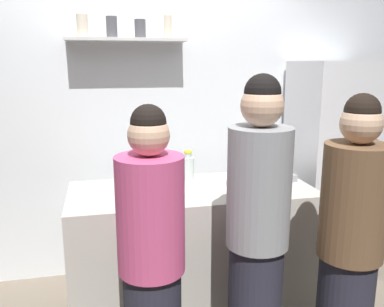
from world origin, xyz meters
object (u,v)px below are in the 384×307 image
at_px(water_bottle_plastic, 188,167).
at_px(refrigerator, 331,169).
at_px(person_grey_hoodie, 257,236).
at_px(person_brown_jacket, 349,249).
at_px(utensil_holder, 123,183).
at_px(person_pink_top, 152,264).
at_px(baking_pan, 269,176).
at_px(wine_bottle_amber_glass, 237,172).
at_px(wine_bottle_pale_glass, 158,164).

bearing_deg(water_bottle_plastic, refrigerator, 5.94).
bearing_deg(refrigerator, water_bottle_plastic, -174.06).
bearing_deg(person_grey_hoodie, person_brown_jacket, 169.00).
distance_m(refrigerator, person_grey_hoodie, 1.52).
xyz_separation_m(utensil_holder, person_grey_hoodie, (0.67, -0.73, -0.13)).
bearing_deg(person_brown_jacket, person_pink_top, -103.64).
bearing_deg(utensil_holder, refrigerator, 10.56).
distance_m(person_brown_jacket, person_grey_hoodie, 0.49).
bearing_deg(baking_pan, wine_bottle_amber_glass, -148.84).
relative_size(water_bottle_plastic, person_brown_jacket, 0.13).
xyz_separation_m(utensil_holder, wine_bottle_pale_glass, (0.27, 0.23, 0.06)).
xyz_separation_m(wine_bottle_pale_glass, water_bottle_plastic, (0.22, -0.03, -0.02)).
bearing_deg(water_bottle_plastic, wine_bottle_pale_glass, 171.07).
relative_size(utensil_holder, wine_bottle_amber_glass, 0.66).
bearing_deg(person_grey_hoodie, person_pink_top, 10.20).
xyz_separation_m(baking_pan, person_grey_hoodie, (-0.41, -0.81, -0.09)).
height_order(utensil_holder, water_bottle_plastic, same).
height_order(wine_bottle_amber_glass, person_brown_jacket, person_brown_jacket).
xyz_separation_m(refrigerator, person_pink_top, (-1.66, -1.09, -0.11)).
distance_m(wine_bottle_amber_glass, water_bottle_plastic, 0.42).
height_order(utensil_holder, wine_bottle_amber_glass, wine_bottle_amber_glass).
xyz_separation_m(utensil_holder, wine_bottle_amber_glass, (0.76, -0.12, 0.06)).
bearing_deg(refrigerator, person_grey_hoodie, -135.68).
bearing_deg(baking_pan, person_pink_top, -139.85).
distance_m(baking_pan, wine_bottle_pale_glass, 0.84).
bearing_deg(refrigerator, baking_pan, -159.32).
bearing_deg(wine_bottle_pale_glass, utensil_holder, -139.14).
bearing_deg(utensil_holder, baking_pan, 3.88).
relative_size(wine_bottle_amber_glass, person_brown_jacket, 0.20).
bearing_deg(refrigerator, person_pink_top, -146.77).
height_order(wine_bottle_pale_glass, water_bottle_plastic, wine_bottle_pale_glass).
xyz_separation_m(wine_bottle_pale_glass, person_grey_hoodie, (0.40, -0.96, -0.18)).
xyz_separation_m(water_bottle_plastic, person_pink_top, (-0.40, -0.96, -0.24)).
bearing_deg(wine_bottle_amber_glass, wine_bottle_pale_glass, 144.16).
xyz_separation_m(baking_pan, utensil_holder, (-1.08, -0.07, 0.04)).
bearing_deg(refrigerator, utensil_holder, -169.44).
bearing_deg(person_brown_jacket, utensil_holder, -134.92).
distance_m(refrigerator, baking_pan, 0.72).
height_order(refrigerator, person_brown_jacket, refrigerator).
distance_m(utensil_holder, wine_bottle_amber_glass, 0.77).
height_order(utensil_holder, person_brown_jacket, person_brown_jacket).
relative_size(baking_pan, person_grey_hoodie, 0.20).
relative_size(baking_pan, water_bottle_plastic, 1.54).
bearing_deg(person_pink_top, wine_bottle_pale_glass, 179.40).
bearing_deg(refrigerator, wine_bottle_amber_glass, -155.69).
bearing_deg(wine_bottle_pale_glass, person_pink_top, -100.04).
bearing_deg(wine_bottle_amber_glass, water_bottle_plastic, 130.13).
xyz_separation_m(wine_bottle_pale_glass, person_brown_jacket, (0.87, -1.11, -0.24)).
height_order(refrigerator, person_grey_hoodie, refrigerator).
bearing_deg(wine_bottle_pale_glass, person_grey_hoodie, -67.25).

